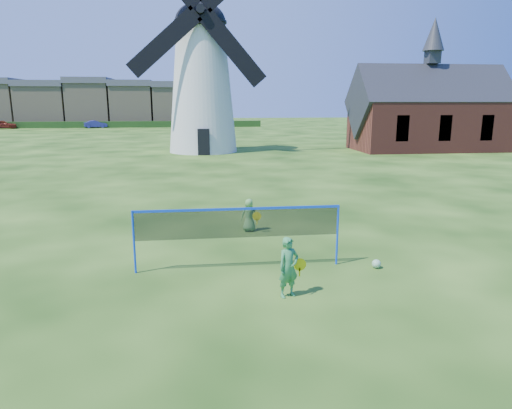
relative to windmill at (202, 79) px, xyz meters
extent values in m
plane|color=black|center=(0.86, -27.61, -5.84)|extent=(220.00, 220.00, 0.00)
ellipsoid|color=black|center=(0.00, 0.02, 4.32)|extent=(3.99, 3.99, 2.99)
cylinder|color=black|center=(0.00, 0.02, 4.32)|extent=(4.14, 4.14, 0.17)
cube|color=black|center=(0.00, -2.71, -4.83)|extent=(0.92, 0.11, 2.03)
cube|color=black|center=(0.00, -2.14, -1.22)|extent=(0.65, 0.11, 0.83)
cube|color=black|center=(0.00, -1.70, 1.74)|extent=(0.55, 0.11, 0.74)
cylinder|color=black|center=(0.00, -1.92, 4.88)|extent=(0.65, 1.11, 0.65)
cylinder|color=black|center=(0.00, 2.33, 5.16)|extent=(2.03, 0.11, 2.03)
cylinder|color=black|center=(0.00, 1.87, 5.16)|extent=(0.13, 1.66, 0.13)
cube|color=black|center=(-2.73, -2.15, 2.52)|extent=(5.75, 0.09, 5.20)
cube|color=black|center=(2.35, -2.15, 2.15)|extent=(5.20, 0.09, 5.75)
cube|color=brown|center=(19.01, -0.92, -3.82)|extent=(12.15, 6.08, 4.05)
cube|color=#2D3035|center=(19.01, -0.92, -1.79)|extent=(12.76, 6.19, 6.19)
cube|color=#2D3035|center=(19.01, -0.92, 1.81)|extent=(1.01, 1.01, 1.01)
cone|color=#2D3035|center=(19.01, -0.92, 3.63)|extent=(1.72, 1.72, 2.63)
cube|color=black|center=(15.47, -3.91, -3.82)|extent=(1.01, 0.10, 2.03)
cube|color=black|center=(19.01, -3.91, -3.82)|extent=(1.01, 0.10, 2.03)
cube|color=black|center=(22.55, -3.91, -3.82)|extent=(1.01, 0.10, 2.03)
cylinder|color=blue|center=(-1.94, -27.63, -5.07)|extent=(0.05, 0.05, 1.55)
cylinder|color=blue|center=(3.06, -27.63, -5.07)|extent=(0.05, 0.05, 1.55)
cube|color=black|center=(0.56, -27.63, -4.69)|extent=(5.00, 0.01, 0.70)
cube|color=blue|center=(0.56, -27.63, -4.32)|extent=(5.00, 0.02, 0.06)
imported|color=#36884C|center=(1.46, -29.42, -5.19)|extent=(0.56, 0.47, 1.30)
cylinder|color=yellow|center=(1.74, -29.24, -5.21)|extent=(0.28, 0.02, 0.28)
cube|color=yellow|center=(1.74, -29.24, -5.38)|extent=(0.03, 0.02, 0.20)
imported|color=#5A9648|center=(1.18, -24.31, -5.32)|extent=(0.53, 0.36, 1.05)
cylinder|color=yellow|center=(1.40, -24.53, -5.31)|extent=(0.28, 0.02, 0.28)
cube|color=yellow|center=(1.40, -24.53, -5.48)|extent=(0.03, 0.02, 0.20)
sphere|color=green|center=(3.97, -28.02, -5.73)|extent=(0.22, 0.22, 0.22)
cube|color=tan|center=(-26.04, 44.39, -2.61)|extent=(7.64, 8.00, 6.47)
cube|color=#4C4C54|center=(-26.04, 44.39, 1.13)|extent=(7.94, 8.40, 1.00)
cube|color=tan|center=(-18.54, 44.39, -2.35)|extent=(6.74, 8.00, 6.99)
cube|color=#4C4C54|center=(-18.54, 44.39, 1.65)|extent=(7.04, 8.40, 1.00)
cube|color=tan|center=(-11.52, 44.39, -2.55)|extent=(6.71, 8.00, 6.59)
cube|color=#4C4C54|center=(-11.52, 44.39, 1.24)|extent=(7.01, 8.40, 1.00)
cube|color=tan|center=(-4.46, 44.39, -2.65)|extent=(6.80, 8.00, 6.40)
cube|color=#4C4C54|center=(-4.46, 44.39, 1.05)|extent=(7.10, 8.40, 1.00)
cube|color=#193814|center=(-21.14, 38.39, -5.34)|extent=(62.00, 0.80, 1.00)
imported|color=maroon|center=(-30.16, 36.60, -5.18)|extent=(4.17, 3.03, 1.32)
imported|color=navy|center=(-16.66, 37.92, -5.26)|extent=(3.71, 2.00, 1.16)
camera|label=1|loc=(-0.32, -38.33, -1.80)|focal=32.06mm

